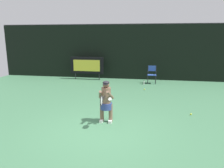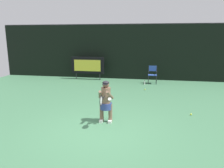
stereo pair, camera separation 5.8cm
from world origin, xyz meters
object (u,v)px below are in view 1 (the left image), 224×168
at_px(water_bottle, 144,83).
at_px(tennis_racket, 102,101).
at_px(scoreboard, 87,65).
at_px(tennis_ball_loose, 191,114).
at_px(tennis_ball_spare, 144,89).
at_px(tennis_player, 106,100).
at_px(umpire_chair, 152,73).

relative_size(water_bottle, tennis_racket, 0.44).
height_order(scoreboard, tennis_ball_loose, scoreboard).
distance_m(water_bottle, tennis_racket, 6.75).
bearing_deg(tennis_ball_spare, tennis_ball_loose, -63.37).
height_order(water_bottle, tennis_ball_spare, water_bottle).
distance_m(tennis_player, tennis_ball_loose, 3.25).
xyz_separation_m(scoreboard, water_bottle, (3.82, -1.01, -0.82)).
relative_size(water_bottle, tennis_ball_spare, 3.90).
bearing_deg(tennis_ball_spare, tennis_racket, -102.65).
bearing_deg(umpire_chair, water_bottle, -133.88).
bearing_deg(water_bottle, tennis_ball_spare, -86.88).
height_order(tennis_racket, tennis_ball_loose, tennis_racket).
bearing_deg(tennis_ball_loose, scoreboard, 133.88).
bearing_deg(tennis_player, tennis_ball_spare, 76.19).
height_order(tennis_player, tennis_ball_loose, tennis_player).
relative_size(tennis_racket, tennis_ball_loose, 8.85).
relative_size(tennis_player, tennis_ball_spare, 20.81).
xyz_separation_m(scoreboard, tennis_racket, (2.70, -7.62, -0.03)).
bearing_deg(water_bottle, scoreboard, 165.23).
bearing_deg(tennis_racket, tennis_player, 94.79).
bearing_deg(umpire_chair, tennis_ball_loose, -75.36).
height_order(tennis_racket, tennis_ball_spare, tennis_racket).
bearing_deg(umpire_chair, tennis_racket, -102.51).
relative_size(tennis_player, tennis_racket, 2.35).
height_order(tennis_player, tennis_ball_spare, tennis_player).
distance_m(scoreboard, water_bottle, 4.03).
relative_size(water_bottle, tennis_player, 0.19).
bearing_deg(tennis_ball_loose, water_bottle, 110.82).
relative_size(umpire_chair, tennis_ball_spare, 15.88).
bearing_deg(tennis_racket, scoreboard, 116.80).
bearing_deg(tennis_ball_loose, tennis_racket, -150.00).
bearing_deg(water_bottle, tennis_ball_loose, -69.18).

